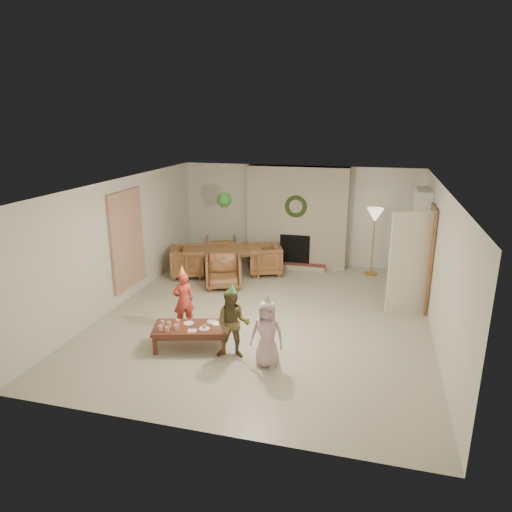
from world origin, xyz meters
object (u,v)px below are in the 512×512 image
(coffee_table_top, at_px, (191,328))
(child_pink, at_px, (267,334))
(child_red, at_px, (183,301))
(dining_chair_near, at_px, (223,271))
(dining_chair_far, at_px, (222,251))
(dining_chair_left, at_px, (188,262))
(dining_chair_right, at_px, (264,259))
(child_plaid, at_px, (233,324))
(dining_table, at_px, (222,262))

(coffee_table_top, relative_size, child_pink, 1.15)
(child_red, height_order, child_pink, child_pink)
(dining_chair_near, xyz_separation_m, dining_chair_far, (-0.56, 1.52, 0.00))
(dining_chair_left, height_order, child_red, child_red)
(dining_chair_near, xyz_separation_m, dining_chair_left, (-1.04, 0.48, 0.00))
(coffee_table_top, bearing_deg, dining_chair_right, 70.41)
(dining_chair_near, xyz_separation_m, child_plaid, (1.15, -2.94, 0.20))
(dining_table, distance_m, coffee_table_top, 3.63)
(coffee_table_top, distance_m, child_red, 0.78)
(dining_chair_right, bearing_deg, child_red, -31.99)
(dining_chair_right, height_order, child_red, child_red)
(dining_chair_left, relative_size, child_red, 0.76)
(dining_chair_near, xyz_separation_m, child_pink, (1.73, -3.05, 0.17))
(dining_chair_near, xyz_separation_m, dining_chair_right, (0.67, 1.11, 0.00))
(dining_chair_far, height_order, coffee_table_top, dining_chair_far)
(dining_chair_right, bearing_deg, coffee_table_top, -24.31)
(dining_chair_near, distance_m, dining_chair_right, 1.30)
(child_red, xyz_separation_m, child_pink, (1.74, -0.89, 0.00))
(child_plaid, relative_size, child_pink, 1.07)
(dining_chair_far, xyz_separation_m, child_plaid, (1.71, -4.46, 0.20))
(dining_chair_near, bearing_deg, dining_table, 90.00)
(dining_chair_right, bearing_deg, dining_table, -90.00)
(dining_table, xyz_separation_m, dining_chair_left, (-0.76, -0.28, 0.03))
(dining_chair_near, bearing_deg, child_pink, -80.59)
(child_red, height_order, child_plaid, child_plaid)
(dining_chair_near, distance_m, child_red, 2.16)
(child_red, relative_size, child_plaid, 0.93)
(dining_chair_far, distance_m, dining_chair_right, 1.30)
(coffee_table_top, bearing_deg, dining_chair_near, 82.43)
(dining_table, bearing_deg, coffee_table_top, -99.57)
(coffee_table_top, xyz_separation_m, child_red, (-0.40, 0.65, 0.18))
(dining_chair_near, height_order, child_plaid, child_plaid)
(dining_chair_far, bearing_deg, child_plaid, 90.86)
(child_plaid, bearing_deg, coffee_table_top, 160.68)
(child_red, distance_m, child_plaid, 1.40)
(child_pink, bearing_deg, coffee_table_top, 172.36)
(child_pink, bearing_deg, dining_chair_right, 106.88)
(dining_chair_left, height_order, coffee_table_top, dining_chair_left)
(dining_chair_left, distance_m, child_plaid, 4.07)
(dining_chair_far, bearing_deg, child_pink, 96.44)
(dining_table, distance_m, dining_chair_far, 0.81)
(dining_table, height_order, child_red, child_red)
(dining_chair_right, bearing_deg, child_pink, -5.89)
(dining_chair_right, relative_size, coffee_table_top, 0.65)
(child_red, bearing_deg, dining_chair_near, -129.93)
(dining_chair_far, bearing_deg, dining_chair_near, 90.00)
(dining_chair_left, relative_size, child_pink, 0.75)
(dining_chair_right, bearing_deg, child_plaid, -13.35)
(dining_table, relative_size, child_plaid, 1.64)
(dining_chair_far, xyz_separation_m, dining_chair_right, (1.23, -0.41, 0.00))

